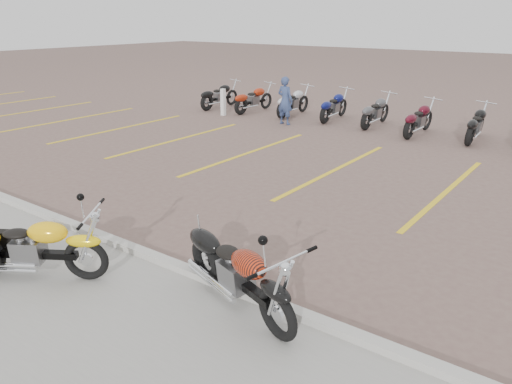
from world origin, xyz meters
TOP-DOWN VIEW (x-y plane):
  - ground at (0.00, 0.00)m, footprint 100.00×100.00m
  - curb at (0.00, -2.00)m, footprint 60.00×0.18m
  - parking_stripes at (0.00, 4.00)m, footprint 38.00×5.50m
  - yellow_cruiser at (-0.98, -3.40)m, footprint 1.95×1.28m
  - flame_cruiser at (1.87, -2.21)m, footprint 2.23×0.88m
  - person_a at (-4.03, 7.85)m, footprint 0.62×0.43m
  - bollard at (-6.82, 7.85)m, footprint 0.15×0.15m
  - bg_bike_row at (0.28, 9.23)m, footprint 17.20×2.02m

SIDE VIEW (x-z plane):
  - ground at x=0.00m, z-range 0.00..0.00m
  - parking_stripes at x=0.00m, z-range 0.00..0.01m
  - curb at x=0.00m, z-range 0.00..0.12m
  - yellow_cruiser at x=-0.98m, z-range 0.00..0.91m
  - flame_cruiser at x=1.87m, z-range 0.00..0.95m
  - bollard at x=-6.82m, z-range 0.00..1.00m
  - bg_bike_row at x=0.28m, z-range 0.00..1.10m
  - person_a at x=-4.03m, z-range 0.00..1.64m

